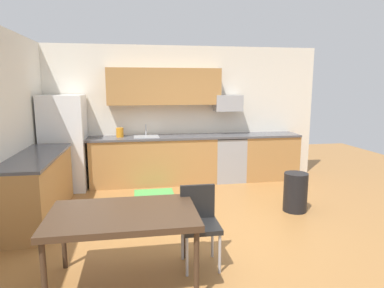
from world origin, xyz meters
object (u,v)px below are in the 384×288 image
refrigerator (64,143)px  chair_near_table (199,219)px  microwave (228,103)px  trash_bin (295,192)px  oven_range (228,158)px  kettle (120,133)px  dining_table (123,218)px

refrigerator → chair_near_table: (1.94, -3.06, -0.37)m
refrigerator → microwave: refrigerator is taller
trash_bin → chair_near_table: bearing=-143.9°
chair_near_table → trash_bin: (1.76, 1.28, -0.20)m
microwave → chair_near_table: size_ratio=0.64×
oven_range → chair_near_table: oven_range is taller
kettle → chair_near_table: bearing=-73.5°
refrigerator → microwave: size_ratio=3.24×
dining_table → kettle: bearing=92.6°
chair_near_table → dining_table: bearing=-162.4°
microwave → kettle: bearing=-178.7°
chair_near_table → kettle: size_ratio=4.25×
microwave → kettle: 2.22m
chair_near_table → kettle: bearing=106.5°
refrigerator → oven_range: (3.15, 0.08, -0.42)m
microwave → kettle: size_ratio=2.70×
oven_range → microwave: (0.00, 0.10, 1.12)m
microwave → dining_table: microwave is taller
microwave → refrigerator: bearing=-176.7°
chair_near_table → trash_bin: size_ratio=1.42×
dining_table → chair_near_table: chair_near_table is taller
trash_bin → dining_table: bearing=-148.9°
trash_bin → kettle: 3.39m
dining_table → kettle: 3.46m
microwave → kettle: (-2.15, -0.05, -0.55)m
oven_range → dining_table: bearing=-120.4°
kettle → dining_table: bearing=-87.4°
trash_bin → kettle: bearing=144.7°
microwave → chair_near_table: 3.62m
dining_table → trash_bin: size_ratio=2.33×
microwave → chair_near_table: (-1.21, -3.24, -1.07)m
microwave → trash_bin: size_ratio=0.90×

